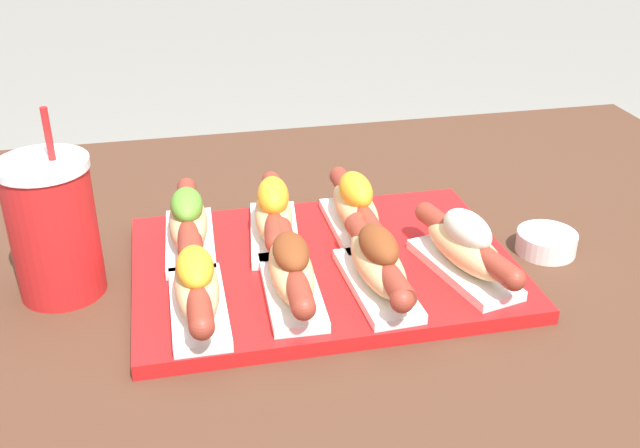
{
  "coord_description": "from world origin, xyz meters",
  "views": [
    {
      "loc": [
        -0.22,
        -0.84,
        1.23
      ],
      "look_at": [
        -0.05,
        -0.04,
        0.81
      ],
      "focal_mm": 42.0,
      "sensor_mm": 36.0,
      "label": 1
    }
  ],
  "objects": [
    {
      "name": "serving_tray",
      "position": [
        -0.05,
        -0.06,
        0.76
      ],
      "size": [
        0.46,
        0.33,
        0.02
      ],
      "color": "red",
      "rests_on": "patio_table"
    },
    {
      "name": "hot_dog_0",
      "position": [
        -0.2,
        -0.14,
        0.8
      ],
      "size": [
        0.06,
        0.2,
        0.07
      ],
      "color": "white",
      "rests_on": "serving_tray"
    },
    {
      "name": "hot_dog_1",
      "position": [
        -0.1,
        -0.13,
        0.8
      ],
      "size": [
        0.07,
        0.2,
        0.07
      ],
      "color": "white",
      "rests_on": "serving_tray"
    },
    {
      "name": "hot_dog_2",
      "position": [
        0.0,
        -0.14,
        0.8
      ],
      "size": [
        0.07,
        0.2,
        0.08
      ],
      "color": "white",
      "rests_on": "serving_tray"
    },
    {
      "name": "hot_dog_3",
      "position": [
        0.11,
        -0.13,
        0.8
      ],
      "size": [
        0.09,
        0.2,
        0.08
      ],
      "color": "white",
      "rests_on": "serving_tray"
    },
    {
      "name": "hot_dog_4",
      "position": [
        -0.2,
        0.01,
        0.8
      ],
      "size": [
        0.07,
        0.2,
        0.08
      ],
      "color": "white",
      "rests_on": "serving_tray"
    },
    {
      "name": "hot_dog_5",
      "position": [
        -0.1,
        0.01,
        0.8
      ],
      "size": [
        0.08,
        0.2,
        0.08
      ],
      "color": "white",
      "rests_on": "serving_tray"
    },
    {
      "name": "hot_dog_6",
      "position": [
        0.01,
        0.01,
        0.8
      ],
      "size": [
        0.06,
        0.2,
        0.08
      ],
      "color": "white",
      "rests_on": "serving_tray"
    },
    {
      "name": "sauce_bowl",
      "position": [
        0.25,
        -0.07,
        0.76
      ],
      "size": [
        0.08,
        0.08,
        0.03
      ],
      "color": "white",
      "rests_on": "patio_table"
    },
    {
      "name": "drink_cup",
      "position": [
        -0.36,
        -0.03,
        0.83
      ],
      "size": [
        0.1,
        0.1,
        0.23
      ],
      "color": "red",
      "rests_on": "patio_table"
    }
  ]
}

